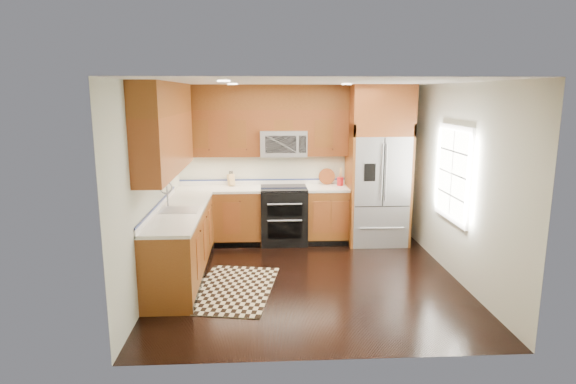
{
  "coord_description": "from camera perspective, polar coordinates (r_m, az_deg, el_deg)",
  "views": [
    {
      "loc": [
        -0.6,
        -6.09,
        2.46
      ],
      "look_at": [
        -0.24,
        0.6,
        1.09
      ],
      "focal_mm": 30.0,
      "sensor_mm": 36.0,
      "label": 1
    }
  ],
  "objects": [
    {
      "name": "base_cabinets",
      "position": [
        7.29,
        -7.97,
        -4.52
      ],
      "size": [
        2.85,
        3.0,
        0.9
      ],
      "color": "brown",
      "rests_on": "ground"
    },
    {
      "name": "rug",
      "position": [
        6.32,
        -6.43,
        -11.33
      ],
      "size": [
        1.21,
        1.72,
        0.01
      ],
      "primitive_type": "cube",
      "rotation": [
        0.0,
        0.0,
        -0.17
      ],
      "color": "black",
      "rests_on": "ground"
    },
    {
      "name": "knife_block",
      "position": [
        8.12,
        -6.76,
        1.46
      ],
      "size": [
        0.13,
        0.15,
        0.25
      ],
      "color": "tan",
      "rests_on": "countertop"
    },
    {
      "name": "upper_cabinets",
      "position": [
        7.21,
        -7.56,
        8.03
      ],
      "size": [
        2.85,
        3.0,
        1.15
      ],
      "color": "brown",
      "rests_on": "ground"
    },
    {
      "name": "wall_back",
      "position": [
        8.19,
        1.13,
        3.45
      ],
      "size": [
        4.0,
        0.02,
        2.6
      ],
      "primitive_type": "cube",
      "color": "beige",
      "rests_on": "ground"
    },
    {
      "name": "cutting_board",
      "position": [
        8.24,
        4.61,
        0.99
      ],
      "size": [
        0.31,
        0.31,
        0.02
      ],
      "primitive_type": "cylinder",
      "rotation": [
        0.0,
        0.0,
        -0.12
      ],
      "color": "brown",
      "rests_on": "countertop"
    },
    {
      "name": "refrigerator",
      "position": [
        8.03,
        10.63,
        3.12
      ],
      "size": [
        0.98,
        0.75,
        2.6
      ],
      "color": "#B2B2B7",
      "rests_on": "ground"
    },
    {
      "name": "countertop",
      "position": [
        7.28,
        -6.89,
        -0.7
      ],
      "size": [
        2.86,
        3.01,
        0.04
      ],
      "color": "white",
      "rests_on": "base_cabinets"
    },
    {
      "name": "range",
      "position": [
        8.01,
        -0.5,
        -2.79
      ],
      "size": [
        0.76,
        0.67,
        0.95
      ],
      "color": "black",
      "rests_on": "ground"
    },
    {
      "name": "wall_right",
      "position": [
        6.72,
        19.72,
        0.97
      ],
      "size": [
        0.02,
        4.0,
        2.6
      ],
      "primitive_type": "cube",
      "color": "beige",
      "rests_on": "ground"
    },
    {
      "name": "microwave",
      "position": [
        7.93,
        -0.56,
        5.81
      ],
      "size": [
        0.76,
        0.4,
        0.42
      ],
      "color": "#B2B2B7",
      "rests_on": "ground"
    },
    {
      "name": "ground",
      "position": [
        6.59,
        2.38,
        -10.33
      ],
      "size": [
        4.0,
        4.0,
        0.0
      ],
      "primitive_type": "plane",
      "color": "black",
      "rests_on": "ground"
    },
    {
      "name": "window",
      "position": [
        6.88,
        18.97,
        2.09
      ],
      "size": [
        0.04,
        1.1,
        1.3
      ],
      "color": "white",
      "rests_on": "ground"
    },
    {
      "name": "utensil_crock",
      "position": [
        8.13,
        6.21,
        1.49
      ],
      "size": [
        0.11,
        0.11,
        0.3
      ],
      "color": "#B3161B",
      "rests_on": "countertop"
    },
    {
      "name": "sink_faucet",
      "position": [
        6.58,
        -12.96,
        -1.59
      ],
      "size": [
        0.54,
        0.44,
        0.37
      ],
      "color": "#B2B2B7",
      "rests_on": "countertop"
    },
    {
      "name": "wall_left",
      "position": [
        6.35,
        -15.78,
        0.63
      ],
      "size": [
        0.02,
        4.0,
        2.6
      ],
      "primitive_type": "cube",
      "color": "beige",
      "rests_on": "ground"
    }
  ]
}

